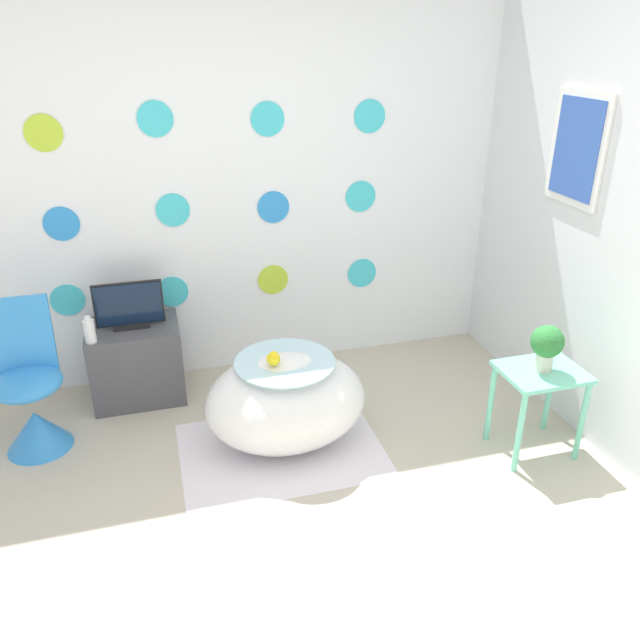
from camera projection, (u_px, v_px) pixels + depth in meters
The scene contains 12 objects.
ground_plane at pixel (304, 601), 2.57m from camera, with size 12.00×12.00×0.00m, color #BCB29E.
wall_back_dotted at pixel (218, 179), 3.82m from camera, with size 4.67×0.05×2.60m.
wall_right at pixel (586, 198), 3.36m from camera, with size 0.06×3.06×2.60m.
rug at pixel (281, 450), 3.48m from camera, with size 1.11×0.80×0.01m.
bathtub at pixel (286, 401), 3.44m from camera, with size 0.89×0.66×0.54m.
rubber_duck at pixel (273, 358), 3.24m from camera, with size 0.07×0.08×0.09m.
chair at pixel (32, 405), 3.41m from camera, with size 0.37×0.37×0.85m.
tv_cabinet at pixel (137, 362), 3.90m from camera, with size 0.55×0.42×0.49m.
tv at pixel (129, 307), 3.74m from camera, with size 0.41×0.12×0.29m.
vase at pixel (90, 331), 3.57m from camera, with size 0.06×0.06×0.16m.
side_table at pixel (540, 387), 3.33m from camera, with size 0.43×0.34×0.50m.
potted_plant_left at pixel (547, 344), 3.22m from camera, with size 0.17×0.17×0.25m.
Camera 1 is at (-0.43, -1.78, 2.14)m, focal length 35.00 mm.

